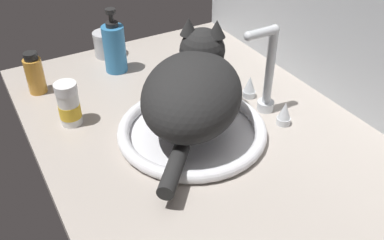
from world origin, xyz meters
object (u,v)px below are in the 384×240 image
pill_bottle (69,105)px  soap_pump_bottle (114,48)px  sink_basin (192,130)px  cat (194,89)px  metal_jar (106,44)px  faucet (266,80)px  amber_bottle (35,74)px

pill_bottle → soap_pump_bottle: bearing=135.2°
sink_basin → cat: cat is taller
sink_basin → pill_bottle: bearing=-129.0°
sink_basin → cat: bearing=138.5°
sink_basin → metal_jar: metal_jar is taller
faucet → metal_jar: 50.98cm
faucet → metal_jar: size_ratio=2.99×
amber_bottle → sink_basin: bearing=35.5°
amber_bottle → metal_jar: (-10.50, 22.40, -1.47)cm
soap_pump_bottle → sink_basin: bearing=5.6°
amber_bottle → soap_pump_bottle: (-0.67, 21.53, 1.76)cm
sink_basin → soap_pump_bottle: bearing=-174.4°
amber_bottle → faucet: bearing=51.8°
faucet → cat: size_ratio=0.61×
faucet → soap_pump_bottle: bearing=-147.2°
faucet → pill_bottle: faucet is taller
amber_bottle → metal_jar: amber_bottle is taller
pill_bottle → sink_basin: bearing=51.0°
cat → metal_jar: size_ratio=4.91×
amber_bottle → metal_jar: size_ratio=1.51×
sink_basin → cat: 9.82cm
faucet → sink_basin: bearing=-90.0°
amber_bottle → pill_bottle: (17.61, 3.38, -0.27)cm
faucet → soap_pump_bottle: 42.65cm
amber_bottle → metal_jar: bearing=115.1°
sink_basin → faucet: faucet is taller
sink_basin → soap_pump_bottle: size_ratio=1.86×
sink_basin → faucet: 20.80cm
faucet → pill_bottle: 44.97cm
cat → pill_bottle: (-16.24, -22.82, -6.05)cm
pill_bottle → metal_jar: size_ratio=1.44×
amber_bottle → pill_bottle: 17.93cm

